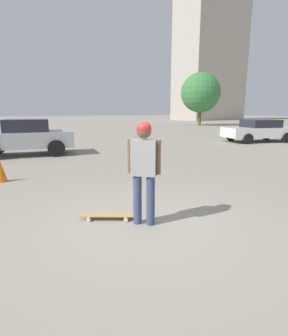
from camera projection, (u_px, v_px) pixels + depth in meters
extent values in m
plane|color=gray|center=(144.00, 224.00, 4.57)|extent=(220.00, 220.00, 0.00)
cylinder|color=#38476B|center=(138.00, 199.00, 4.50)|extent=(0.15, 0.15, 0.87)
cylinder|color=#38476B|center=(151.00, 200.00, 4.45)|extent=(0.15, 0.15, 0.87)
cube|color=#999999|center=(144.00, 158.00, 4.32)|extent=(0.44, 0.43, 0.60)
cylinder|color=brown|center=(130.00, 156.00, 4.38)|extent=(0.07, 0.07, 0.57)
cylinder|color=brown|center=(159.00, 158.00, 4.27)|extent=(0.07, 0.07, 0.57)
sphere|color=brown|center=(144.00, 131.00, 4.23)|extent=(0.23, 0.23, 0.23)
sphere|color=red|center=(144.00, 129.00, 4.22)|extent=(0.25, 0.25, 0.25)
cube|color=tan|center=(108.00, 215.00, 4.74)|extent=(0.73, 0.92, 0.01)
cylinder|color=silver|center=(88.00, 220.00, 4.63)|extent=(0.07, 0.08, 0.08)
cylinder|color=silver|center=(91.00, 215.00, 4.86)|extent=(0.07, 0.08, 0.08)
cylinder|color=silver|center=(126.00, 220.00, 4.63)|extent=(0.07, 0.08, 0.08)
cylinder|color=silver|center=(127.00, 215.00, 4.86)|extent=(0.07, 0.08, 0.08)
cube|color=#ADB2B7|center=(25.00, 139.00, 11.55)|extent=(2.68, 4.32, 0.69)
cube|color=#1E232D|center=(27.00, 125.00, 11.45)|extent=(1.97, 2.14, 0.53)
cylinder|color=black|center=(56.00, 148.00, 11.24)|extent=(0.37, 0.75, 0.72)
cylinder|color=black|center=(55.00, 144.00, 12.85)|extent=(0.37, 0.75, 0.72)
cube|color=silver|center=(258.00, 132.00, 16.71)|extent=(3.30, 4.75, 0.61)
cube|color=#1E232D|center=(261.00, 123.00, 16.62)|extent=(2.26, 2.44, 0.48)
cylinder|color=black|center=(248.00, 139.00, 15.59)|extent=(0.41, 0.65, 0.62)
cylinder|color=black|center=(231.00, 136.00, 17.36)|extent=(0.41, 0.65, 0.62)
cylinder|color=black|center=(287.00, 138.00, 16.20)|extent=(0.41, 0.65, 0.62)
cylinder|color=black|center=(266.00, 135.00, 17.96)|extent=(0.41, 0.65, 0.62)
cube|color=#B2A899|center=(212.00, 25.00, 56.46)|extent=(8.22, 15.62, 40.30)
cylinder|color=brown|center=(200.00, 116.00, 36.04)|extent=(0.42, 0.42, 2.53)
sphere|color=#387A3D|center=(201.00, 93.00, 35.38)|extent=(5.31, 5.31, 5.31)
cone|color=orange|center=(1.00, 171.00, 7.23)|extent=(0.30, 0.30, 0.63)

